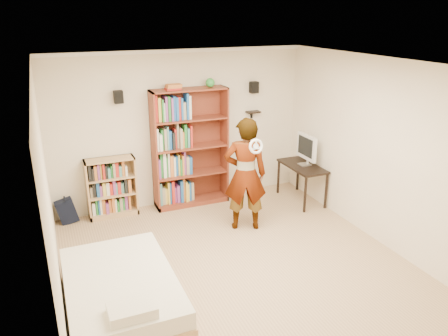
# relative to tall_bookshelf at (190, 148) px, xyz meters

# --- Properties ---
(ground) EXTENTS (4.50, 5.00, 0.01)m
(ground) POSITION_rel_tall_bookshelf_xyz_m (-0.09, -2.31, -1.04)
(ground) COLOR tan
(ground) RESTS_ON ground
(room_shell) EXTENTS (4.52, 5.02, 2.71)m
(room_shell) POSITION_rel_tall_bookshelf_xyz_m (-0.09, -2.31, 0.73)
(room_shell) COLOR #F1E8CE
(room_shell) RESTS_ON ground
(crown_molding) EXTENTS (4.50, 5.00, 0.06)m
(crown_molding) POSITION_rel_tall_bookshelf_xyz_m (-0.09, -2.31, 1.63)
(crown_molding) COLOR white
(crown_molding) RESTS_ON room_shell
(speaker_left) EXTENTS (0.14, 0.12, 0.20)m
(speaker_left) POSITION_rel_tall_bookshelf_xyz_m (-1.14, 0.09, 0.96)
(speaker_left) COLOR black
(speaker_left) RESTS_ON room_shell
(speaker_right) EXTENTS (0.14, 0.12, 0.20)m
(speaker_right) POSITION_rel_tall_bookshelf_xyz_m (1.26, 0.09, 0.96)
(speaker_right) COLOR black
(speaker_right) RESTS_ON room_shell
(wall_shelf) EXTENTS (0.25, 0.16, 0.02)m
(wall_shelf) POSITION_rel_tall_bookshelf_xyz_m (1.26, 0.10, 0.51)
(wall_shelf) COLOR black
(wall_shelf) RESTS_ON room_shell
(tall_bookshelf) EXTENTS (1.31, 0.38, 2.07)m
(tall_bookshelf) POSITION_rel_tall_bookshelf_xyz_m (0.00, 0.00, 0.00)
(tall_bookshelf) COLOR maroon
(tall_bookshelf) RESTS_ON ground
(low_bookshelf) EXTENTS (0.81, 0.30, 1.01)m
(low_bookshelf) POSITION_rel_tall_bookshelf_xyz_m (-1.39, 0.04, -0.53)
(low_bookshelf) COLOR tan
(low_bookshelf) RESTS_ON ground
(computer_desk) EXTENTS (0.50, 1.00, 0.68)m
(computer_desk) POSITION_rel_tall_bookshelf_xyz_m (1.89, -0.66, -0.70)
(computer_desk) COLOR black
(computer_desk) RESTS_ON ground
(imac) EXTENTS (0.20, 0.56, 0.55)m
(imac) POSITION_rel_tall_bookshelf_xyz_m (1.93, -0.65, -0.08)
(imac) COLOR silver
(imac) RESTS_ON computer_desk
(daybed) EXTENTS (1.22, 1.87, 0.55)m
(daybed) POSITION_rel_tall_bookshelf_xyz_m (-1.72, -2.55, -0.76)
(daybed) COLOR white
(daybed) RESTS_ON ground
(person) EXTENTS (0.77, 0.64, 1.81)m
(person) POSITION_rel_tall_bookshelf_xyz_m (0.48, -1.22, -0.13)
(person) COLOR black
(person) RESTS_ON ground
(wii_wheel) EXTENTS (0.22, 0.08, 0.23)m
(wii_wheel) POSITION_rel_tall_bookshelf_xyz_m (0.48, -1.56, 0.42)
(wii_wheel) COLOR silver
(wii_wheel) RESTS_ON person
(navy_bag) EXTENTS (0.33, 0.23, 0.43)m
(navy_bag) POSITION_rel_tall_bookshelf_xyz_m (-2.14, 0.04, -0.82)
(navy_bag) COLOR black
(navy_bag) RESTS_ON ground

